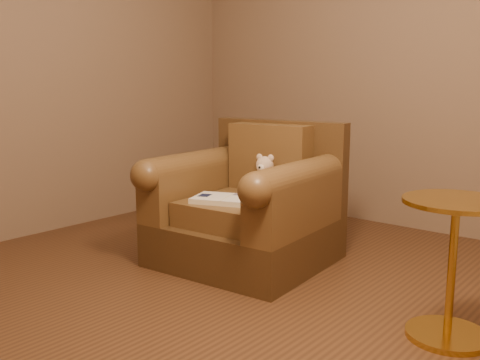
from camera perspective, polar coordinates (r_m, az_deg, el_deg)
The scene contains 5 objects.
floor at distance 2.92m, azimuth -0.51°, elevation -12.62°, with size 4.00×4.00×0.00m, color #53321C.
armchair at distance 3.44m, azimuth 0.95°, elevation -3.05°, with size 1.06×1.01×0.89m.
teddy_bear at distance 3.44m, azimuth 2.46°, elevation 0.05°, with size 0.20×0.23×0.27m.
guidebook at distance 3.26m, azimuth -1.35°, elevation -2.08°, with size 0.47×0.38×0.03m.
side_table at distance 2.57m, azimuth 21.69°, elevation -8.40°, with size 0.46×0.46×0.64m.
Camera 1 is at (1.75, -2.05, 1.14)m, focal length 40.00 mm.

